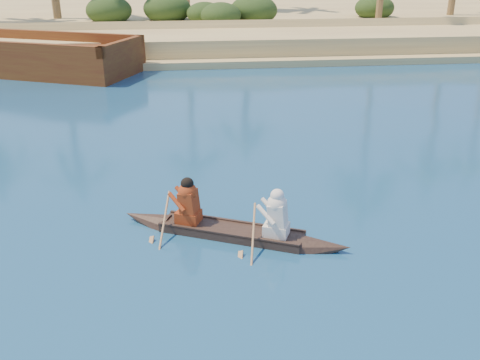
{
  "coord_description": "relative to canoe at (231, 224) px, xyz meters",
  "views": [
    {
      "loc": [
        3.16,
        -5.67,
        5.49
      ],
      "look_at": [
        4.5,
        5.68,
        0.65
      ],
      "focal_mm": 40.0,
      "sensor_mm": 36.0,
      "label": 1
    }
  ],
  "objects": [
    {
      "name": "barge_mid",
      "position": [
        -9.06,
        18.71,
        0.46
      ],
      "size": [
        13.04,
        8.79,
        2.07
      ],
      "rotation": [
        0.0,
        0.0,
        -0.41
      ],
      "color": "brown",
      "rests_on": "ground"
    },
    {
      "name": "shrub_cluster",
      "position": [
        -4.15,
        27.26,
        0.93
      ],
      "size": [
        100.0,
        6.0,
        2.4
      ],
      "primitive_type": null,
      "color": "black",
      "rests_on": "ground"
    },
    {
      "name": "sandy_embankment",
      "position": [
        -4.15,
        42.65,
        0.26
      ],
      "size": [
        150.0,
        51.0,
        1.5
      ],
      "color": "#CFBA75",
      "rests_on": "ground"
    },
    {
      "name": "canoe",
      "position": [
        0.0,
        0.0,
        0.0
      ],
      "size": [
        4.83,
        2.69,
        1.38
      ],
      "rotation": [
        0.0,
        0.0,
        -0.43
      ],
      "color": "#38281E",
      "rests_on": "ground"
    }
  ]
}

